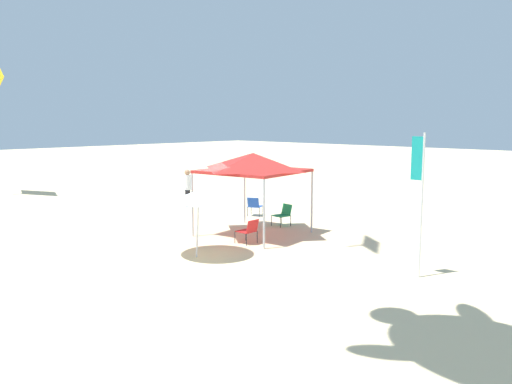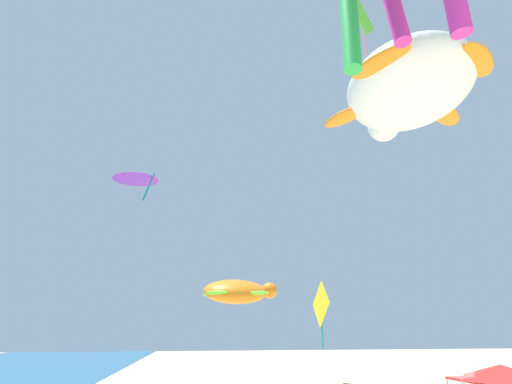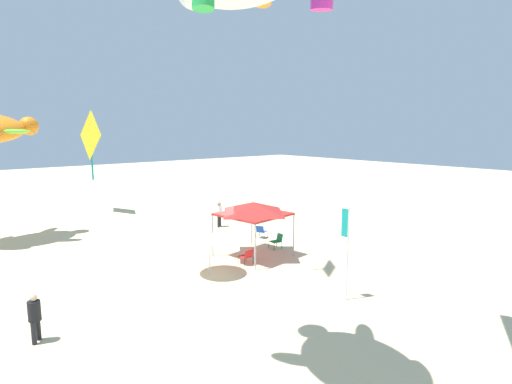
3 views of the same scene
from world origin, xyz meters
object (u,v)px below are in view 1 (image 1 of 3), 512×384
(canopy_tent, at_px, (253,163))
(person_beachcomber, at_px, (187,185))
(folding_chair_facing_ocean, at_px, (249,230))
(beach_umbrella, at_px, (199,197))
(folding_chair_left_of_tent, at_px, (283,213))
(banner_flag, at_px, (420,191))
(folding_chair_near_cooler, at_px, (254,205))

(canopy_tent, xyz_separation_m, person_beachcomber, (6.46, -2.33, -1.53))
(folding_chair_facing_ocean, bearing_deg, person_beachcomber, -116.24)
(beach_umbrella, xyz_separation_m, person_beachcomber, (7.31, -5.53, -0.76))
(canopy_tent, relative_size, folding_chair_left_of_tent, 4.22)
(canopy_tent, xyz_separation_m, folding_chair_left_of_tent, (0.24, -1.93, -2.06))
(beach_umbrella, distance_m, folding_chair_facing_ocean, 2.45)
(banner_flag, relative_size, person_beachcomber, 2.16)
(folding_chair_left_of_tent, xyz_separation_m, banner_flag, (-6.76, 2.66, 1.75))
(folding_chair_near_cooler, relative_size, banner_flag, 0.22)
(canopy_tent, distance_m, folding_chair_left_of_tent, 2.83)
(folding_chair_near_cooler, distance_m, folding_chair_left_of_tent, 2.26)
(folding_chair_facing_ocean, distance_m, person_beachcomber, 8.10)
(folding_chair_facing_ocean, bearing_deg, beach_umbrella, -1.21)
(beach_umbrella, bearing_deg, folding_chair_facing_ocean, -90.15)
(beach_umbrella, distance_m, folding_chair_left_of_tent, 5.40)
(folding_chair_left_of_tent, distance_m, banner_flag, 7.48)
(folding_chair_near_cooler, bearing_deg, person_beachcomber, -22.55)
(canopy_tent, bearing_deg, folding_chair_facing_ocean, 127.64)
(folding_chair_facing_ocean, xyz_separation_m, folding_chair_left_of_tent, (1.10, -3.04, 0.00))
(folding_chair_near_cooler, xyz_separation_m, person_beachcomber, (4.06, 0.26, 0.54))
(folding_chair_facing_ocean, distance_m, folding_chair_left_of_tent, 3.23)
(banner_flag, bearing_deg, folding_chair_left_of_tent, -21.49)
(folding_chair_left_of_tent, relative_size, banner_flag, 0.22)
(beach_umbrella, relative_size, folding_chair_left_of_tent, 2.79)
(beach_umbrella, xyz_separation_m, folding_chair_facing_ocean, (-0.01, -2.08, -1.29))
(canopy_tent, relative_size, folding_chair_facing_ocean, 4.22)
(folding_chair_near_cooler, bearing_deg, canopy_tent, 106.53)
(beach_umbrella, relative_size, folding_chair_facing_ocean, 2.79)
(banner_flag, xyz_separation_m, person_beachcomber, (12.99, -3.07, -1.22))
(canopy_tent, relative_size, beach_umbrella, 1.51)
(banner_flag, bearing_deg, folding_chair_near_cooler, -20.45)
(canopy_tent, bearing_deg, person_beachcomber, -19.83)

